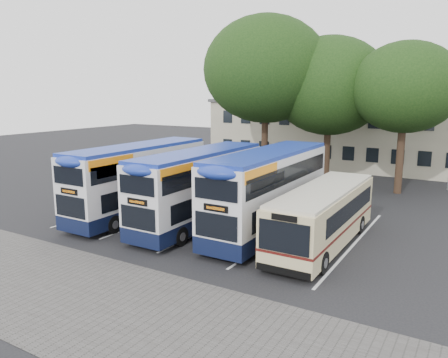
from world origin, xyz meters
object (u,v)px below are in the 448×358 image
at_px(bus_dd_left, 140,177).
at_px(bus_single, 324,213).
at_px(tree_left, 266,70).
at_px(bus_dd_mid, 200,185).
at_px(tree_mid, 330,86).
at_px(bus_dd_right, 269,188).
at_px(tree_right, 405,88).

relative_size(bus_dd_left, bus_single, 1.07).
bearing_deg(tree_left, bus_dd_mid, -79.35).
bearing_deg(tree_mid, bus_dd_mid, -98.01).
relative_size(bus_dd_mid, bus_single, 1.05).
xyz_separation_m(bus_dd_mid, bus_single, (6.49, 0.28, -0.64)).
xyz_separation_m(bus_dd_left, bus_single, (10.40, 0.45, -0.69)).
height_order(bus_dd_left, bus_single, bus_dd_left).
relative_size(bus_dd_left, bus_dd_right, 0.98).
bearing_deg(bus_dd_mid, bus_dd_right, 11.66).
relative_size(bus_dd_right, bus_single, 1.09).
bearing_deg(tree_left, bus_dd_right, -63.34).
distance_m(tree_right, bus_dd_mid, 15.93).
xyz_separation_m(tree_left, bus_dd_mid, (2.35, -12.51, -6.37)).
distance_m(tree_mid, bus_single, 15.90).
xyz_separation_m(tree_left, bus_dd_right, (5.91, -11.77, -6.29)).
xyz_separation_m(tree_right, bus_dd_right, (-3.97, -12.39, -4.90)).
xyz_separation_m(tree_mid, tree_right, (5.50, -1.28, -0.16)).
relative_size(tree_mid, bus_dd_right, 1.12).
bearing_deg(tree_left, bus_dd_left, -97.04).
bearing_deg(bus_dd_right, tree_left, 116.66).
distance_m(bus_dd_left, bus_dd_right, 7.53).
bearing_deg(tree_right, bus_dd_left, -130.73).
bearing_deg(tree_right, bus_dd_right, -107.77).
height_order(tree_mid, bus_dd_right, tree_mid).
bearing_deg(tree_left, bus_single, -54.14).
bearing_deg(bus_single, tree_left, 125.86).
distance_m(bus_dd_right, bus_single, 3.05).
relative_size(tree_mid, bus_dd_left, 1.14).
height_order(bus_dd_mid, bus_dd_right, bus_dd_right).
distance_m(tree_mid, bus_dd_left, 16.54).
bearing_deg(tree_mid, tree_right, -13.05).
relative_size(tree_left, bus_dd_mid, 1.33).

